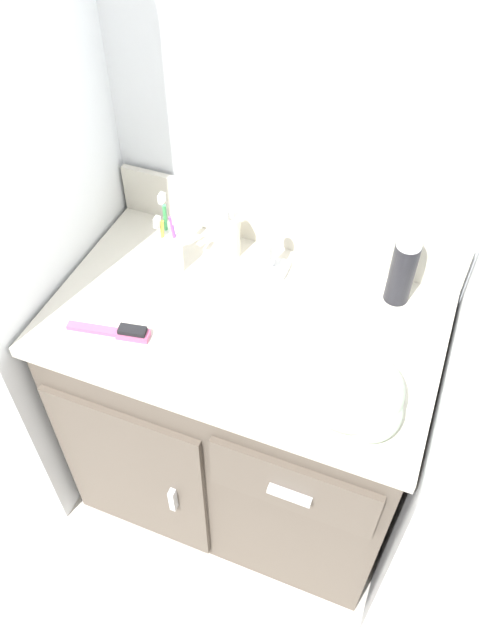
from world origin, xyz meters
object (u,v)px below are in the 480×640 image
object	(u,v)px
toothbrush_cup	(170,250)
shaving_cream_can	(403,270)
soap_dispenser	(230,235)
hairbrush	(120,332)
hand_towel	(357,393)

from	to	relation	value
toothbrush_cup	shaving_cream_can	size ratio (longest dim) A/B	1.09
shaving_cream_can	soap_dispenser	bearing A→B (deg)	-179.89
soap_dispenser	shaving_cream_can	xyz separation A→B (m)	(0.43, 0.00, 0.03)
soap_dispenser	hairbrush	size ratio (longest dim) A/B	0.78
hairbrush	hand_towel	world-z (taller)	hand_towel
toothbrush_cup	soap_dispenser	xyz separation A→B (m)	(0.12, 0.10, 0.00)
shaving_cream_can	hairbrush	world-z (taller)	shaving_cream_can
soap_dispenser	hand_towel	bearing A→B (deg)	-39.61
soap_dispenser	hand_towel	xyz separation A→B (m)	(0.42, -0.35, -0.01)
hand_towel	shaving_cream_can	bearing A→B (deg)	88.05
toothbrush_cup	shaving_cream_can	world-z (taller)	toothbrush_cup
toothbrush_cup	shaving_cream_can	distance (m)	0.56
shaving_cream_can	toothbrush_cup	bearing A→B (deg)	-169.09
toothbrush_cup	shaving_cream_can	bearing A→B (deg)	10.91
soap_dispenser	hairbrush	xyz separation A→B (m)	(-0.13, -0.35, -0.05)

